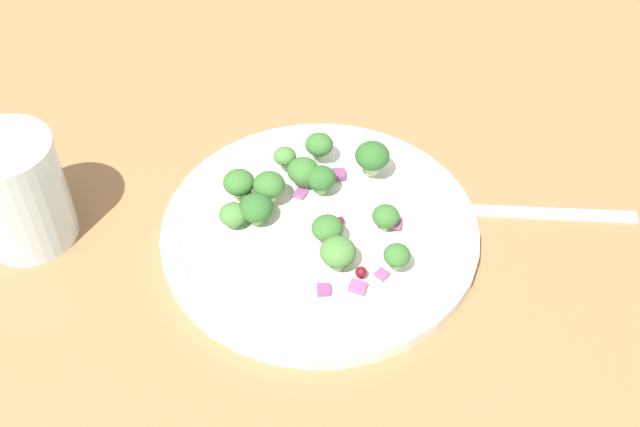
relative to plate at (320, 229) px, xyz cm
name	(u,v)px	position (x,y,z in cm)	size (l,w,h in cm)	color
ground_plane	(328,244)	(0.72, -0.04, -1.86)	(180.00, 180.00, 2.00)	olive
plate	(320,229)	(0.00, 0.00, 0.00)	(26.22, 26.22, 1.70)	white
dressing_pool	(320,225)	(0.00, 0.00, 0.44)	(15.21, 15.21, 0.20)	white
broccoli_floret_0	(397,256)	(6.19, -4.41, 2.17)	(2.11, 2.11, 2.13)	#9EC684
broccoli_floret_1	(332,229)	(1.10, -2.16, 2.39)	(2.52, 2.52, 2.56)	#ADD18E
broccoli_floret_2	(319,145)	(-0.54, 7.56, 2.52)	(2.45, 2.45, 2.48)	#9EC684
broccoli_floret_3	(372,156)	(4.08, 5.99, 2.88)	(2.96, 2.96, 3.00)	#ADD18E
broccoli_floret_4	(269,185)	(-4.34, 2.15, 2.66)	(2.66, 2.66, 2.69)	#ADD18E
broccoli_floret_5	(338,252)	(1.66, -4.46, 2.28)	(2.81, 2.81, 2.84)	#9EC684
broccoli_floret_6	(303,171)	(-1.71, 4.41, 2.30)	(2.71, 2.71, 2.74)	#8EB77A
broccoli_floret_7	(256,207)	(-5.21, 0.12, 2.13)	(2.78, 2.78, 2.82)	#9EC684
broccoli_floret_8	(285,157)	(-3.41, 6.11, 2.33)	(1.96, 1.96, 1.98)	#8EB77A
broccoli_floret_9	(239,183)	(-6.90, 2.44, 2.51)	(2.63, 2.63, 2.67)	#ADD18E
broccoli_floret_10	(386,213)	(5.33, 0.38, 1.84)	(2.24, 2.24, 2.26)	#ADD18E
broccoli_floret_11	(321,179)	(-0.13, 3.62, 2.28)	(2.48, 2.48, 2.51)	#8EB77A
broccoli_floret_12	(233,215)	(-7.02, -0.54, 1.77)	(2.31, 2.31, 2.34)	#9EC684
cranberry_0	(361,272)	(3.51, -5.42, 1.19)	(0.93, 0.93, 0.93)	maroon
cranberry_1	(247,195)	(-6.34, 2.67, 0.91)	(0.93, 0.93, 0.93)	#4C0A14
cranberry_2	(277,188)	(-3.92, 3.71, 0.87)	(0.78, 0.78, 0.78)	#4C0A14
cranberry_3	(340,220)	(1.64, 0.05, 1.12)	(0.73, 0.73, 0.73)	maroon
onion_bit_0	(395,229)	(6.14, -0.53, 1.02)	(0.98, 0.94, 0.39)	#843D75
onion_bit_1	(301,194)	(-1.87, 3.34, 0.66)	(1.01, 1.17, 0.36)	#934C84
onion_bit_2	(358,287)	(3.30, -6.57, 0.82)	(0.98, 1.29, 0.52)	#934C84
onion_bit_3	(382,275)	(5.12, -5.08, 0.60)	(0.92, 0.92, 0.44)	#934C84
onion_bit_4	(338,174)	(1.25, 5.66, 0.99)	(1.15, 1.13, 0.39)	#843D75
onion_bit_5	(325,290)	(0.85, -7.03, 0.85)	(0.92, 1.00, 0.57)	#843D75
fork	(513,211)	(16.32, 3.63, -0.61)	(18.60, 2.41, 0.50)	silver
water_glass	(18,192)	(-23.94, -1.21, 4.03)	(7.54, 7.54, 9.77)	silver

